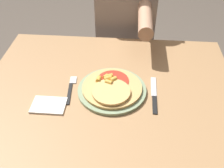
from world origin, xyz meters
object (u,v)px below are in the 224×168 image
Objects in this scene: dining_table at (108,119)px; plate at (112,90)px; pizza at (112,88)px; fork at (71,88)px; knife at (154,95)px; person_diner at (126,26)px.

plate reaches higher than dining_table.
plate is 1.15× the size of pizza.
fork is at bearing 177.05° from pizza.
knife is (0.18, -0.01, -0.02)m from pizza.
knife is at bearing -4.34° from plate.
fork is 0.14× the size of person_diner.
plate is at bearing 175.66° from knife.
dining_table is 0.69m from person_diner.
dining_table is at bearing -105.29° from pizza.
fork reaches higher than dining_table.
person_diner is (0.21, 0.62, -0.03)m from fork.
dining_table is 0.23m from knife.
person_diner reaches higher than dining_table.
dining_table is at bearing -168.01° from knife.
dining_table is 0.13m from plate.
plate is 0.02m from pizza.
fork is at bearing -108.59° from person_diner.
fork and knife have the same top height.
dining_table is 0.15m from pizza.
dining_table is at bearing -19.83° from fork.
pizza is 1.13× the size of knife.
pizza reaches higher than knife.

